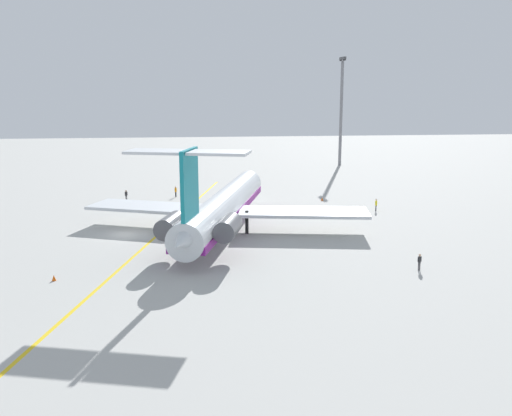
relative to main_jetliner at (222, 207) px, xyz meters
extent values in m
plane|color=#ADADA8|center=(-0.35, -11.97, -3.25)|extent=(294.08, 294.08, 0.00)
cylinder|color=silver|center=(-1.11, 0.31, -0.05)|extent=(35.73, 13.36, 3.84)
cone|color=silver|center=(-18.46, 5.14, -0.05)|extent=(4.84, 4.63, 3.69)
cone|color=silver|center=(16.24, -4.52, 0.30)|extent=(6.27, 4.65, 3.27)
cube|color=#7A197F|center=(-1.11, 0.31, -0.92)|extent=(34.98, 13.22, 0.85)
cube|color=silver|center=(-4.54, -9.04, -0.72)|extent=(11.47, 17.09, 0.38)
cube|color=silver|center=(0.78, 10.08, -0.72)|extent=(8.58, 16.78, 0.38)
cylinder|color=#515156|center=(10.01, -6.00, 0.24)|extent=(5.22, 3.43, 2.23)
cube|color=silver|center=(10.19, -5.35, 0.24)|extent=(3.10, 1.95, 0.46)
cylinder|color=#515156|center=(11.67, -0.04, 0.24)|extent=(5.22, 3.43, 2.23)
cube|color=silver|center=(11.49, -0.69, 0.24)|extent=(3.10, 1.95, 0.46)
cube|color=teal|center=(13.93, -3.88, 5.27)|extent=(5.11, 1.77, 6.80)
cube|color=silver|center=(13.49, -6.95, 8.40)|extent=(4.97, 6.36, 0.27)
cube|color=silver|center=(15.14, -1.02, 8.40)|extent=(4.97, 6.36, 0.27)
cylinder|color=black|center=(-11.71, 3.26, -1.80)|extent=(0.42, 0.42, 2.91)
cylinder|color=black|center=(-0.78, -2.97, -1.80)|extent=(0.42, 0.42, 2.91)
cylinder|color=black|center=(0.87, 2.95, -1.80)|extent=(0.42, 0.42, 2.91)
cylinder|color=black|center=(-22.12, -14.35, -2.83)|extent=(0.10, 0.10, 0.84)
cylinder|color=black|center=(-22.19, -14.22, -2.83)|extent=(0.10, 0.10, 0.84)
cylinder|color=#262628|center=(-22.16, -14.28, -2.08)|extent=(0.28, 0.28, 0.66)
sphere|color=brown|center=(-22.16, -14.28, -1.62)|extent=(0.26, 0.26, 0.26)
cylinder|color=#262628|center=(-22.07, -14.45, -2.05)|extent=(0.08, 0.08, 0.56)
cylinder|color=#262628|center=(-22.24, -14.12, -2.05)|extent=(0.08, 0.08, 0.56)
cylinder|color=black|center=(-24.66, -6.53, -2.82)|extent=(0.11, 0.11, 0.86)
cylinder|color=black|center=(-24.77, -6.43, -2.82)|extent=(0.11, 0.11, 0.86)
cylinder|color=orange|center=(-24.71, -6.48, -2.06)|extent=(0.29, 0.29, 0.68)
sphere|color=tan|center=(-24.71, -6.48, -1.59)|extent=(0.27, 0.27, 0.27)
cylinder|color=orange|center=(-24.58, -6.61, -2.02)|extent=(0.08, 0.08, 0.58)
cylinder|color=orange|center=(-24.85, -6.35, -2.02)|extent=(0.08, 0.08, 0.58)
cylinder|color=black|center=(-10.12, 23.05, -2.82)|extent=(0.11, 0.11, 0.86)
cylinder|color=black|center=(-10.24, 23.14, -2.82)|extent=(0.11, 0.11, 0.86)
cylinder|color=yellow|center=(-10.18, 23.10, -2.04)|extent=(0.29, 0.29, 0.68)
sphere|color=#DBB28E|center=(-10.18, 23.10, -1.57)|extent=(0.27, 0.27, 0.27)
cylinder|color=yellow|center=(-10.02, 22.99, -2.01)|extent=(0.08, 0.08, 0.58)
cylinder|color=yellow|center=(-10.33, 23.21, -2.01)|extent=(0.08, 0.08, 0.58)
cylinder|color=black|center=(17.27, 18.38, -2.85)|extent=(0.10, 0.10, 0.80)
cylinder|color=black|center=(17.25, 18.52, -2.85)|extent=(0.10, 0.10, 0.80)
cylinder|color=#262628|center=(17.26, 18.45, -2.13)|extent=(0.27, 0.27, 0.64)
sphere|color=tan|center=(17.26, 18.45, -1.68)|extent=(0.25, 0.25, 0.25)
cylinder|color=#262628|center=(17.29, 18.28, -2.10)|extent=(0.07, 0.07, 0.54)
cylinder|color=#262628|center=(17.23, 18.63, -2.10)|extent=(0.07, 0.07, 0.54)
cone|color=#EA590F|center=(-18.93, 17.05, -2.98)|extent=(0.40, 0.40, 0.55)
cone|color=#EA590F|center=(16.39, -16.67, -2.98)|extent=(0.40, 0.40, 0.55)
cube|color=gold|center=(-1.11, -7.69, -3.25)|extent=(77.04, 17.83, 0.01)
cylinder|color=slate|center=(-61.15, 31.01, 8.78)|extent=(0.70, 0.70, 24.07)
cube|color=#424244|center=(-61.15, 31.01, 21.31)|extent=(4.00, 0.60, 0.60)
cube|color=#2D2D30|center=(-62.65, 31.01, 20.96)|extent=(0.70, 0.50, 0.44)
cube|color=#2D2D30|center=(-59.65, 31.01, 20.96)|extent=(0.70, 0.50, 0.44)
camera|label=1|loc=(68.12, -3.49, 14.18)|focal=39.43mm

